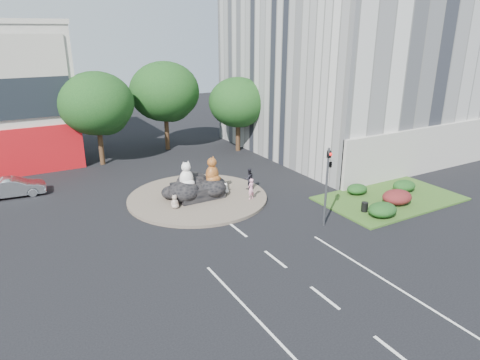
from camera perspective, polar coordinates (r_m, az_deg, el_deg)
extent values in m
plane|color=black|center=(23.22, 4.74, -10.49)|extent=(120.00, 120.00, 0.00)
cylinder|color=brown|center=(31.09, -5.67, -2.32)|extent=(10.00, 10.00, 0.20)
cube|color=#29531B|center=(32.68, 19.35, -2.34)|extent=(10.00, 6.00, 0.12)
cylinder|color=#382314|center=(40.41, -18.07, 4.55)|extent=(0.44, 0.44, 3.74)
ellipsoid|color=#103312|center=(39.69, -18.62, 9.66)|extent=(6.46, 6.46, 5.49)
sphere|color=#103312|center=(40.47, -17.53, 8.71)|extent=(4.25, 4.25, 4.25)
sphere|color=#103312|center=(39.37, -19.44, 8.61)|extent=(3.74, 3.74, 3.74)
cylinder|color=#382314|center=(44.09, -9.74, 6.56)|extent=(0.44, 0.44, 3.96)
ellipsoid|color=#103312|center=(43.41, -10.03, 11.55)|extent=(6.84, 6.84, 5.81)
sphere|color=#103312|center=(44.28, -9.20, 10.56)|extent=(4.50, 4.50, 4.50)
sphere|color=#103312|center=(42.99, -10.73, 10.58)|extent=(3.96, 3.96, 3.96)
cylinder|color=#382314|center=(43.05, -0.29, 6.08)|extent=(0.44, 0.44, 3.30)
ellipsoid|color=#103312|center=(42.43, -0.29, 10.32)|extent=(5.70, 5.70, 4.84)
sphere|color=#103312|center=(43.37, 0.31, 9.52)|extent=(3.75, 3.75, 3.75)
sphere|color=#103312|center=(41.92, -0.93, 9.48)|extent=(3.30, 3.30, 3.30)
ellipsoid|color=#103312|center=(29.15, 18.45, -3.78)|extent=(2.00, 1.60, 0.90)
ellipsoid|color=#53161B|center=(31.53, 20.20, -2.15)|extent=(2.20, 1.76, 0.99)
ellipsoid|color=#103312|center=(34.29, 21.04, -0.71)|extent=(1.80, 1.44, 0.81)
ellipsoid|color=#103312|center=(32.61, 15.34, -1.18)|extent=(1.60, 1.28, 0.72)
cylinder|color=#595B60|center=(26.43, 11.43, -1.02)|extent=(0.14, 0.14, 5.00)
imported|color=black|center=(25.90, 11.68, 2.50)|extent=(0.21, 0.26, 1.30)
imported|color=black|center=(26.09, 11.98, 2.14)|extent=(0.26, 1.24, 0.50)
sphere|color=red|center=(25.65, 12.01, 3.36)|extent=(0.18, 0.18, 0.18)
cylinder|color=#595B60|center=(35.51, 15.13, 6.44)|extent=(0.18, 0.18, 8.00)
cylinder|color=#595B60|center=(34.19, 14.49, 12.83)|extent=(2.00, 0.12, 0.12)
cube|color=silver|center=(33.52, 13.21, 12.64)|extent=(0.50, 0.22, 0.12)
imported|color=pink|center=(30.13, 1.47, -1.19)|extent=(0.65, 0.53, 1.52)
imported|color=black|center=(32.05, 1.20, 0.18)|extent=(0.81, 0.64, 1.62)
imported|color=#9C9FA3|center=(35.27, -27.93, -0.86)|extent=(4.40, 1.91, 1.41)
cylinder|color=black|center=(29.62, 16.27, -3.46)|extent=(0.54, 0.54, 0.64)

